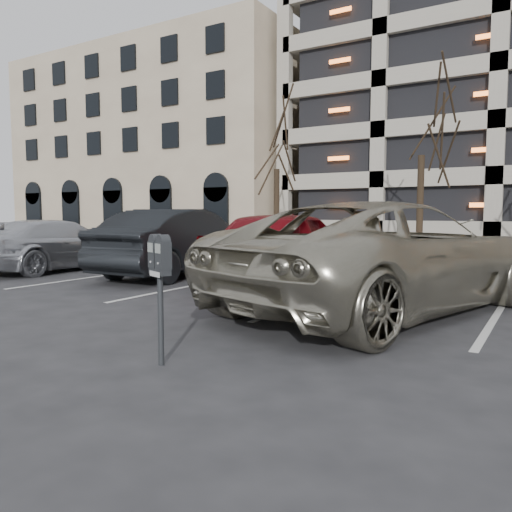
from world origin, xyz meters
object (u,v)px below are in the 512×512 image
object	(u,v)px
parking_meter	(160,268)
car_dark	(181,242)
suv_silver	(385,256)
car_red	(288,247)
tree_b	(423,98)
car_silver	(57,245)
tree_a	(277,124)

from	to	relation	value
parking_meter	car_dark	bearing A→B (deg)	151.38
parking_meter	suv_silver	world-z (taller)	suv_silver
car_red	tree_b	bearing A→B (deg)	-88.51
parking_meter	car_silver	world-z (taller)	car_silver
parking_meter	suv_silver	xyz separation A→B (m)	(1.03, 3.86, -0.13)
tree_b	car_dark	xyz separation A→B (m)	(-2.54, -12.78, -5.50)
tree_a	car_dark	xyz separation A→B (m)	(4.46, -12.78, -5.06)
parking_meter	tree_a	bearing A→B (deg)	138.85
parking_meter	suv_silver	size ratio (longest dim) A/B	0.19
tree_a	parking_meter	xyz separation A→B (m)	(8.85, -18.34, -4.88)
car_silver	tree_a	bearing A→B (deg)	-86.96
tree_a	suv_silver	distance (m)	18.23
tree_b	suv_silver	bearing A→B (deg)	-78.73
suv_silver	tree_a	bearing A→B (deg)	-39.06
tree_a	tree_b	bearing A→B (deg)	0.00
car_silver	suv_silver	bearing A→B (deg)	173.07
car_dark	parking_meter	bearing A→B (deg)	125.22
tree_a	car_silver	size ratio (longest dim) A/B	1.80
tree_b	car_silver	xyz separation A→B (m)	(-5.94, -13.63, -5.62)
tree_b	parking_meter	bearing A→B (deg)	-84.24
car_dark	car_red	bearing A→B (deg)	173.38
car_dark	car_silver	bearing A→B (deg)	10.99
tree_a	suv_silver	size ratio (longest dim) A/B	1.25
tree_a	suv_silver	xyz separation A→B (m)	(9.89, -14.47, -5.01)
tree_a	car_dark	bearing A→B (deg)	-70.76
suv_silver	car_silver	bearing A→B (deg)	11.11
tree_a	car_red	size ratio (longest dim) A/B	1.77
tree_b	tree_a	bearing A→B (deg)	180.00
suv_silver	car_red	world-z (taller)	suv_silver
tree_b	parking_meter	xyz separation A→B (m)	(1.85, -18.34, -5.32)
suv_silver	parking_meter	bearing A→B (deg)	91.62
tree_b	suv_silver	xyz separation A→B (m)	(2.89, -14.47, -5.45)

